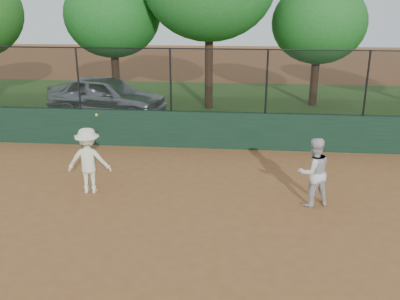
# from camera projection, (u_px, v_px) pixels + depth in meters

# --- Properties ---
(ground) EXTENTS (80.00, 80.00, 0.00)m
(ground) POSITION_uv_depth(u_px,v_px,m) (150.00, 240.00, 9.00)
(ground) COLOR #93592F
(ground) RESTS_ON ground
(back_wall) EXTENTS (26.00, 0.20, 1.20)m
(back_wall) POSITION_uv_depth(u_px,v_px,m) (187.00, 129.00, 14.47)
(back_wall) COLOR #173222
(back_wall) RESTS_ON ground
(grass_strip) EXTENTS (36.00, 12.00, 0.01)m
(grass_strip) POSITION_uv_depth(u_px,v_px,m) (203.00, 106.00, 20.31)
(grass_strip) COLOR #294E18
(grass_strip) RESTS_ON ground
(parked_car) EXTENTS (5.25, 3.03, 1.68)m
(parked_car) POSITION_uv_depth(u_px,v_px,m) (107.00, 96.00, 18.31)
(parked_car) COLOR #9DA2A6
(parked_car) RESTS_ON ground
(player_second) EXTENTS (0.97, 0.87, 1.65)m
(player_second) POSITION_uv_depth(u_px,v_px,m) (313.00, 172.00, 10.28)
(player_second) COLOR silver
(player_second) RESTS_ON ground
(player_main) EXTENTS (1.12, 0.70, 2.08)m
(player_main) POSITION_uv_depth(u_px,v_px,m) (89.00, 160.00, 11.00)
(player_main) COLOR #E8EBC7
(player_main) RESTS_ON ground
(fence_assembly) EXTENTS (26.00, 0.06, 2.00)m
(fence_assembly) POSITION_uv_depth(u_px,v_px,m) (185.00, 79.00, 13.94)
(fence_assembly) COLOR black
(fence_assembly) RESTS_ON back_wall
(tree_1) EXTENTS (4.33, 3.94, 5.81)m
(tree_1) POSITION_uv_depth(u_px,v_px,m) (112.00, 16.00, 19.94)
(tree_1) COLOR #3C2615
(tree_1) RESTS_ON ground
(tree_3) EXTENTS (4.09, 3.72, 5.41)m
(tree_3) POSITION_uv_depth(u_px,v_px,m) (319.00, 23.00, 19.33)
(tree_3) COLOR #3B2513
(tree_3) RESTS_ON ground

